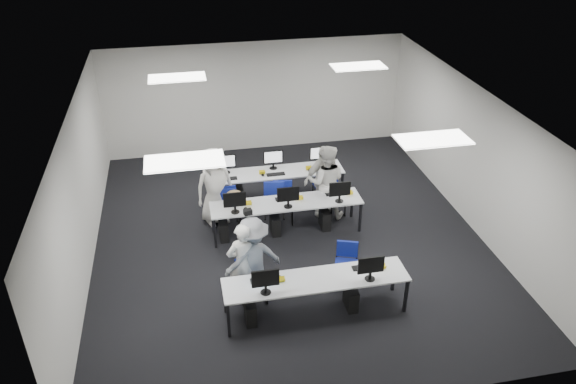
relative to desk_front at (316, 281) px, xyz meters
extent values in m
plane|color=black|center=(0.00, 2.40, -0.68)|extent=(9.00, 9.00, 0.00)
plane|color=white|center=(0.00, 2.40, 2.32)|extent=(9.00, 9.00, 0.00)
cube|color=silver|center=(0.00, 6.90, 0.82)|extent=(8.00, 0.02, 3.00)
cube|color=silver|center=(0.00, -2.10, 0.82)|extent=(8.00, 0.02, 3.00)
cube|color=silver|center=(-4.00, 2.40, 0.82)|extent=(0.02, 9.00, 3.00)
cube|color=silver|center=(4.00, 2.40, 0.82)|extent=(0.02, 9.00, 3.00)
cube|color=white|center=(-2.00, 0.40, 2.30)|extent=(1.20, 0.60, 0.02)
cube|color=white|center=(2.00, 0.40, 2.30)|extent=(1.20, 0.60, 0.02)
cube|color=white|center=(-2.00, 4.40, 2.30)|extent=(1.20, 0.60, 0.02)
cube|color=white|center=(2.00, 4.40, 2.30)|extent=(1.20, 0.60, 0.02)
cube|color=silver|center=(0.00, 0.00, 0.03)|extent=(3.20, 0.70, 0.03)
cube|color=black|center=(-1.55, -0.30, -0.33)|extent=(0.05, 0.05, 0.70)
cube|color=black|center=(-1.55, 0.30, -0.33)|extent=(0.05, 0.05, 0.70)
cube|color=black|center=(1.55, -0.30, -0.33)|extent=(0.05, 0.05, 0.70)
cube|color=black|center=(1.55, 0.30, -0.33)|extent=(0.05, 0.05, 0.70)
cube|color=silver|center=(0.00, 2.60, 0.03)|extent=(3.20, 0.70, 0.03)
cube|color=black|center=(-1.55, 2.30, -0.33)|extent=(0.05, 0.05, 0.70)
cube|color=black|center=(-1.55, 2.90, -0.33)|extent=(0.05, 0.05, 0.70)
cube|color=black|center=(1.55, 2.30, -0.33)|extent=(0.05, 0.05, 0.70)
cube|color=black|center=(1.55, 2.90, -0.33)|extent=(0.05, 0.05, 0.70)
cube|color=silver|center=(0.00, 4.00, 0.03)|extent=(3.20, 0.70, 0.03)
cube|color=black|center=(-1.55, 3.70, -0.33)|extent=(0.05, 0.05, 0.70)
cube|color=black|center=(-1.55, 4.30, -0.33)|extent=(0.05, 0.05, 0.70)
cube|color=black|center=(1.55, 3.70, -0.33)|extent=(0.05, 0.05, 0.70)
cube|color=black|center=(1.55, 4.30, -0.33)|extent=(0.05, 0.05, 0.70)
cube|color=#0E62B9|center=(-0.90, -0.18, 0.35)|extent=(0.46, 0.04, 0.32)
cube|color=black|center=(-0.90, 0.14, 0.06)|extent=(0.42, 0.14, 0.02)
ellipsoid|color=black|center=(-0.60, 0.14, 0.07)|extent=(0.07, 0.10, 0.04)
cube|color=black|center=(-1.15, 0.00, -0.47)|extent=(0.18, 0.40, 0.42)
cube|color=white|center=(0.90, -0.18, 0.35)|extent=(0.46, 0.04, 0.32)
cube|color=black|center=(0.90, 0.14, 0.06)|extent=(0.42, 0.14, 0.02)
ellipsoid|color=black|center=(1.20, 0.14, 0.07)|extent=(0.07, 0.10, 0.04)
cube|color=black|center=(0.65, 0.00, -0.47)|extent=(0.18, 0.40, 0.42)
cube|color=white|center=(-1.10, 2.42, 0.35)|extent=(0.46, 0.04, 0.32)
cube|color=black|center=(-1.10, 2.74, 0.06)|extent=(0.42, 0.14, 0.02)
ellipsoid|color=black|center=(-0.80, 2.74, 0.07)|extent=(0.07, 0.10, 0.04)
cube|color=black|center=(-1.35, 2.60, -0.47)|extent=(0.18, 0.40, 0.42)
cube|color=white|center=(0.00, 2.42, 0.35)|extent=(0.46, 0.04, 0.32)
cube|color=black|center=(0.00, 2.74, 0.06)|extent=(0.42, 0.14, 0.02)
ellipsoid|color=black|center=(0.30, 2.74, 0.07)|extent=(0.07, 0.10, 0.04)
cube|color=black|center=(-0.25, 2.60, -0.47)|extent=(0.18, 0.40, 0.42)
cube|color=white|center=(1.10, 2.42, 0.35)|extent=(0.46, 0.04, 0.32)
cube|color=black|center=(1.10, 2.74, 0.06)|extent=(0.42, 0.14, 0.02)
ellipsoid|color=black|center=(1.40, 2.74, 0.07)|extent=(0.07, 0.10, 0.04)
cube|color=black|center=(0.85, 2.60, -0.47)|extent=(0.18, 0.40, 0.42)
cube|color=white|center=(-1.10, 4.18, 0.35)|extent=(0.46, 0.04, 0.32)
cube|color=black|center=(-1.10, 3.86, 0.06)|extent=(0.42, 0.14, 0.02)
ellipsoid|color=black|center=(-1.40, 3.86, 0.07)|extent=(0.07, 0.10, 0.04)
cube|color=black|center=(-0.85, 4.00, -0.47)|extent=(0.18, 0.40, 0.42)
cube|color=white|center=(0.00, 4.18, 0.35)|extent=(0.46, 0.04, 0.32)
cube|color=black|center=(0.00, 3.86, 0.06)|extent=(0.42, 0.14, 0.02)
ellipsoid|color=black|center=(-0.30, 3.86, 0.07)|extent=(0.07, 0.10, 0.04)
cube|color=black|center=(0.25, 4.00, -0.47)|extent=(0.18, 0.40, 0.42)
cube|color=white|center=(1.10, 4.18, 0.35)|extent=(0.46, 0.04, 0.32)
cube|color=black|center=(1.10, 3.86, 0.06)|extent=(0.42, 0.14, 0.02)
ellipsoid|color=black|center=(0.80, 3.86, 0.07)|extent=(0.07, 0.10, 0.04)
cube|color=black|center=(1.35, 4.00, -0.47)|extent=(0.18, 0.40, 0.42)
cube|color=navy|center=(-1.05, 0.50, -0.23)|extent=(0.55, 0.54, 0.06)
cube|color=navy|center=(-1.12, 0.68, 0.02)|extent=(0.40, 0.19, 0.35)
cube|color=navy|center=(0.74, 0.64, -0.25)|extent=(0.52, 0.51, 0.06)
cube|color=navy|center=(0.80, 0.82, -0.01)|extent=(0.39, 0.18, 0.34)
cube|color=navy|center=(-1.16, 3.15, -0.25)|extent=(0.44, 0.43, 0.06)
cube|color=navy|center=(-1.18, 3.33, -0.01)|extent=(0.39, 0.08, 0.33)
cube|color=navy|center=(0.01, 3.05, -0.22)|extent=(0.50, 0.48, 0.06)
cube|color=navy|center=(0.04, 3.25, 0.04)|extent=(0.42, 0.11, 0.36)
cube|color=navy|center=(1.15, 3.07, -0.24)|extent=(0.55, 0.53, 0.06)
cube|color=navy|center=(1.08, 3.25, 0.01)|extent=(0.39, 0.20, 0.35)
cube|color=navy|center=(-1.17, 3.42, -0.25)|extent=(0.43, 0.41, 0.06)
cube|color=navy|center=(-1.18, 3.23, -0.01)|extent=(0.39, 0.07, 0.33)
cube|color=navy|center=(-0.13, 3.34, -0.19)|extent=(0.53, 0.51, 0.06)
cube|color=navy|center=(-0.17, 3.13, 0.08)|extent=(0.45, 0.12, 0.38)
cube|color=navy|center=(1.09, 3.55, -0.20)|extent=(0.50, 0.49, 0.06)
cube|color=navy|center=(1.12, 3.35, 0.07)|extent=(0.44, 0.10, 0.37)
ellipsoid|color=#896647|center=(-1.07, 2.76, 0.21)|extent=(0.43, 0.31, 0.32)
imported|color=beige|center=(-1.17, 0.61, 0.12)|extent=(0.64, 0.49, 1.60)
imported|color=beige|center=(0.98, 3.08, 0.18)|extent=(0.98, 0.85, 1.71)
imported|color=beige|center=(-1.43, 3.32, 0.20)|extent=(0.99, 0.79, 1.75)
imported|color=beige|center=(0.96, 3.30, 0.12)|extent=(1.02, 0.67, 1.61)
imported|color=gray|center=(-0.98, 0.70, 0.13)|extent=(1.15, 0.81, 1.61)
cube|color=black|center=(-1.02, 0.88, 0.99)|extent=(0.18, 0.21, 0.10)
camera|label=1|loc=(-1.96, -7.31, 6.11)|focal=35.00mm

